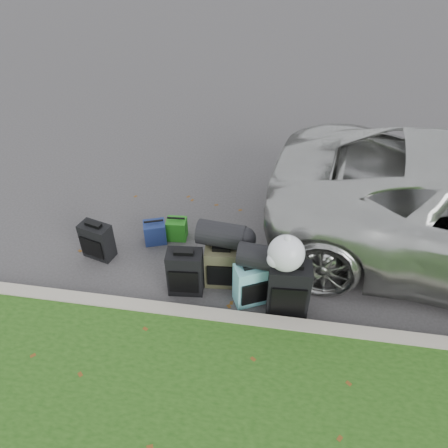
# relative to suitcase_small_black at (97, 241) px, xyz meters

# --- Properties ---
(ground) EXTENTS (120.00, 120.00, 0.00)m
(ground) POSITION_rel_suitcase_small_black_xyz_m (1.83, 0.08, -0.26)
(ground) COLOR #383535
(ground) RESTS_ON ground
(curb) EXTENTS (120.00, 0.18, 0.15)m
(curb) POSITION_rel_suitcase_small_black_xyz_m (1.83, -0.92, -0.19)
(curb) COLOR #9E937F
(curb) RESTS_ON ground
(suitcase_small_black) EXTENTS (0.47, 0.34, 0.53)m
(suitcase_small_black) POSITION_rel_suitcase_small_black_xyz_m (0.00, 0.00, 0.00)
(suitcase_small_black) COLOR black
(suitcase_small_black) RESTS_ON ground
(suitcase_large_black_left) EXTENTS (0.46, 0.30, 0.63)m
(suitcase_large_black_left) POSITION_rel_suitcase_small_black_xyz_m (1.35, -0.45, 0.05)
(suitcase_large_black_left) COLOR black
(suitcase_large_black_left) RESTS_ON ground
(suitcase_olive) EXTENTS (0.44, 0.29, 0.57)m
(suitcase_olive) POSITION_rel_suitcase_small_black_xyz_m (1.78, -0.25, 0.02)
(suitcase_olive) COLOR #373622
(suitcase_olive) RESTS_ON ground
(suitcase_teal) EXTENTS (0.47, 0.40, 0.58)m
(suitcase_teal) POSITION_rel_suitcase_small_black_xyz_m (2.19, -0.51, 0.03)
(suitcase_teal) COLOR #58A2A3
(suitcase_teal) RESTS_ON ground
(suitcase_large_black_right) EXTENTS (0.51, 0.32, 0.73)m
(suitcase_large_black_right) POSITION_rel_suitcase_small_black_xyz_m (2.64, -0.59, 0.10)
(suitcase_large_black_right) COLOR black
(suitcase_large_black_right) RESTS_ON ground
(tote_green) EXTENTS (0.30, 0.25, 0.32)m
(tote_green) POSITION_rel_suitcase_small_black_xyz_m (0.99, 0.54, -0.10)
(tote_green) COLOR #237B1B
(tote_green) RESTS_ON ground
(tote_navy) EXTENTS (0.37, 0.33, 0.33)m
(tote_navy) POSITION_rel_suitcase_small_black_xyz_m (0.69, 0.41, -0.10)
(tote_navy) COLOR navy
(tote_navy) RESTS_ON ground
(duffel_left) EXTENTS (0.62, 0.37, 0.32)m
(duffel_left) POSITION_rel_suitcase_small_black_xyz_m (1.76, -0.15, 0.47)
(duffel_left) COLOR black
(duffel_left) RESTS_ON suitcase_olive
(duffel_right) EXTENTS (0.55, 0.35, 0.29)m
(duffel_right) POSITION_rel_suitcase_small_black_xyz_m (2.27, -0.48, 0.47)
(duffel_right) COLOR black
(duffel_right) RESTS_ON suitcase_teal
(trash_bag) EXTENTS (0.42, 0.42, 0.42)m
(trash_bag) POSITION_rel_suitcase_small_black_xyz_m (2.56, -0.60, 0.68)
(trash_bag) COLOR white
(trash_bag) RESTS_ON suitcase_large_black_right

